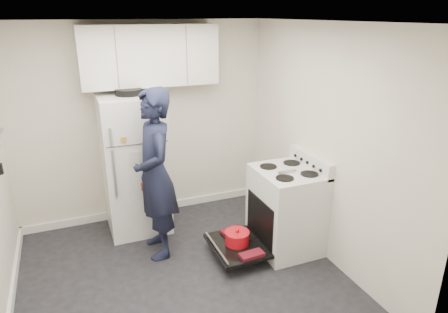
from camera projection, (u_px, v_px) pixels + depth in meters
name	position (u px, v px, depth m)	size (l,w,h in m)	color
room	(174.00, 169.00, 3.69)	(3.21, 3.21, 2.51)	black
electric_range	(285.00, 210.00, 4.51)	(0.66, 0.76, 1.10)	silver
open_oven_door	(237.00, 242.00, 4.40)	(0.55, 0.71, 0.22)	black
refrigerator	(134.00, 164.00, 4.81)	(0.72, 0.74, 1.76)	white
upper_cabinets	(150.00, 56.00, 4.65)	(1.60, 0.33, 0.70)	silver
person	(155.00, 175.00, 4.26)	(0.68, 0.45, 1.87)	black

